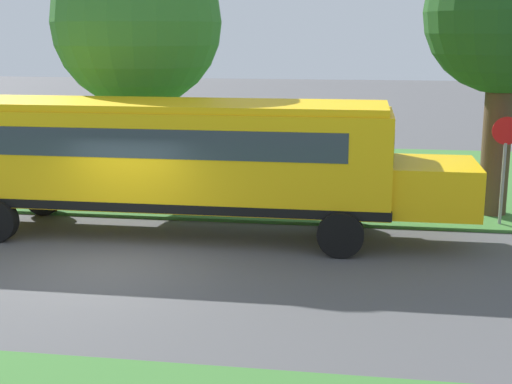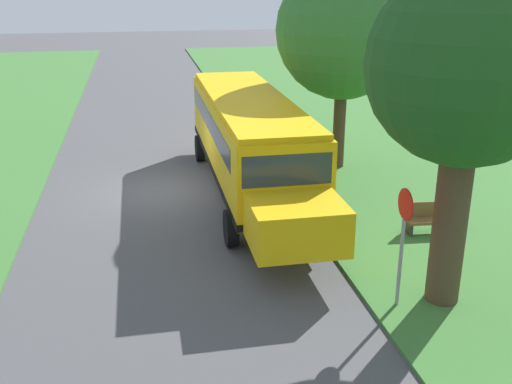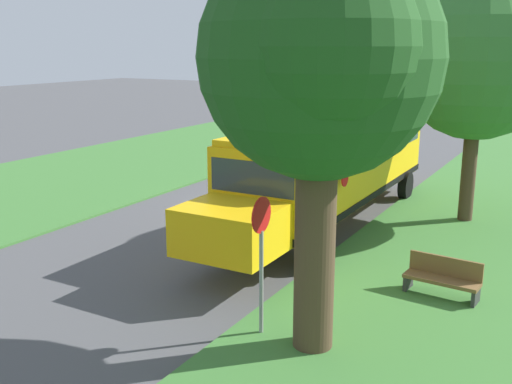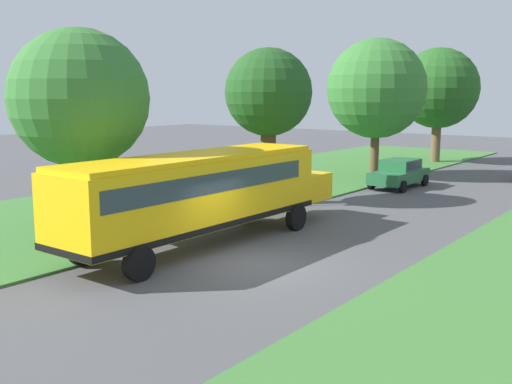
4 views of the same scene
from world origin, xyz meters
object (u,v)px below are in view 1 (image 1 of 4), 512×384
stop_sign (504,158)px  park_bench (360,182)px  school_bus (176,155)px  oak_tree_beside_bus (138,22)px  oak_tree_roadside_mid (512,13)px

stop_sign → park_bench: bearing=-126.9°
school_bus → park_bench: school_bus is taller
school_bus → park_bench: 6.31m
stop_sign → park_bench: 4.51m
school_bus → stop_sign: 7.95m
oak_tree_beside_bus → park_bench: 7.74m
oak_tree_roadside_mid → stop_sign: (1.17, -0.15, -3.44)m
school_bus → oak_tree_roadside_mid: size_ratio=1.72×
school_bus → stop_sign: bearing=103.1°
oak_tree_beside_bus → school_bus: bearing=28.6°
school_bus → oak_tree_beside_bus: bearing=-151.4°
stop_sign → school_bus: bearing=-76.9°
oak_tree_beside_bus → stop_sign: oak_tree_beside_bus is taller
oak_tree_roadside_mid → park_bench: bearing=-111.6°
stop_sign → park_bench: size_ratio=1.67×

